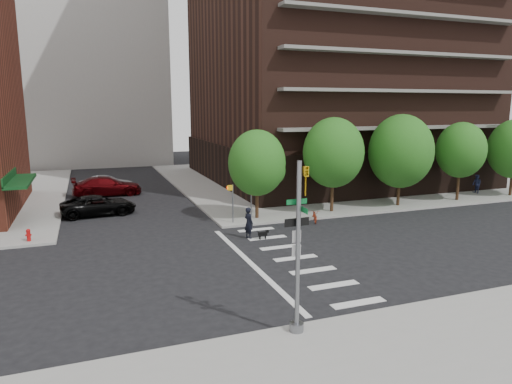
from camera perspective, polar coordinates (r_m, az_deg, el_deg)
The scene contains 17 objects.
ground at distance 23.37m, azimuth -1.80°, elevation -9.08°, with size 120.00×120.00×0.00m, color black.
sidewalk_ne at distance 52.77m, azimuth 11.28°, elevation 1.92°, with size 39.00×33.00×0.15m, color gray.
crosswalk at distance 24.12m, azimuth 3.23°, elevation -8.44°, with size 3.85×13.00×0.01m.
tree_a at distance 31.59m, azimuth 0.12°, elevation 3.66°, with size 4.00×4.00×5.90m.
tree_b at distance 34.09m, azimuth 9.65°, elevation 4.87°, with size 4.50×4.50×6.65m.
tree_c at distance 37.45m, azimuth 17.66°, elevation 4.87°, with size 5.00×5.00×6.80m.
tree_d at distance 41.41m, azimuth 24.24°, elevation 4.80°, with size 4.00×4.00×6.20m.
traffic_signal at distance 15.75m, azimuth 5.33°, elevation -8.62°, with size 0.90×0.75×6.00m.
pedestrian_signal at distance 30.85m, azimuth -2.43°, elevation -0.64°, with size 2.18×0.67×2.60m.
fire_hydrant at distance 29.80m, azimuth -26.57°, elevation -4.76°, with size 0.24×0.24×0.73m.
parked_car_black at distance 35.47m, azimuth -19.08°, elevation -1.58°, with size 5.32×2.45×1.48m, color black.
parked_car_maroon at distance 42.94m, azimuth -18.12°, elevation 0.70°, with size 5.95×2.42×1.73m, color #410407.
parked_car_silver at distance 44.07m, azimuth -18.18°, elevation 0.86°, with size 4.88×1.70×1.61m, color #B0B2B9.
scooter at distance 31.86m, azimuth 7.38°, elevation -2.95°, with size 0.59×1.69×0.89m, color maroon.
dog_walker at distance 27.62m, azimuth -0.92°, elevation -3.88°, with size 0.46×0.70×1.92m, color black.
dog at distance 27.56m, azimuth 0.91°, elevation -5.23°, with size 0.64×0.18×0.55m.
pedestrian_far at distance 45.78m, azimuth 25.87°, elevation 0.91°, with size 0.64×0.82×1.70m, color navy.
Camera 1 is at (-6.98, -20.87, 7.88)m, focal length 32.00 mm.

